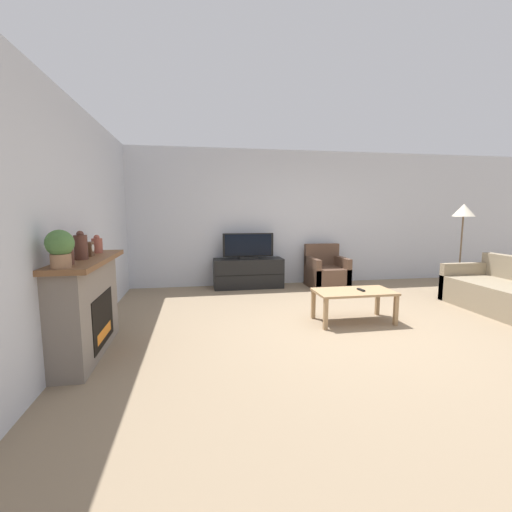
{
  "coord_description": "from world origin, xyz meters",
  "views": [
    {
      "loc": [
        -1.94,
        -3.97,
        1.49
      ],
      "look_at": [
        -1.11,
        0.83,
        0.85
      ],
      "focal_mm": 24.0,
      "sensor_mm": 36.0,
      "label": 1
    }
  ],
  "objects_px": {
    "fireplace": "(87,306)",
    "remote": "(361,290)",
    "armchair": "(326,273)",
    "coffee_table": "(354,295)",
    "floor_lamp": "(463,215)",
    "tv_stand": "(248,273)",
    "potted_plant": "(60,247)",
    "mantel_vase_left": "(69,253)",
    "mantel_vase_centre_left": "(81,246)",
    "mantel_vase_right": "(97,245)",
    "tv": "(248,247)",
    "mantel_clock": "(89,249)"
  },
  "relations": [
    {
      "from": "tv_stand",
      "to": "armchair",
      "type": "bearing_deg",
      "value": -7.64
    },
    {
      "from": "mantel_vase_left",
      "to": "coffee_table",
      "type": "height_order",
      "value": "mantel_vase_left"
    },
    {
      "from": "mantel_clock",
      "to": "floor_lamp",
      "type": "relative_size",
      "value": 0.09
    },
    {
      "from": "mantel_vase_centre_left",
      "to": "mantel_vase_left",
      "type": "bearing_deg",
      "value": -90.0
    },
    {
      "from": "coffee_table",
      "to": "floor_lamp",
      "type": "bearing_deg",
      "value": 23.71
    },
    {
      "from": "potted_plant",
      "to": "tv_stand",
      "type": "relative_size",
      "value": 0.24
    },
    {
      "from": "mantel_vase_right",
      "to": "tv_stand",
      "type": "xyz_separation_m",
      "value": [
        2.1,
        2.39,
        -0.82
      ]
    },
    {
      "from": "armchair",
      "to": "coffee_table",
      "type": "height_order",
      "value": "armchair"
    },
    {
      "from": "tv",
      "to": "armchair",
      "type": "height_order",
      "value": "tv"
    },
    {
      "from": "floor_lamp",
      "to": "mantel_vase_centre_left",
      "type": "bearing_deg",
      "value": -163.13
    },
    {
      "from": "mantel_vase_left",
      "to": "mantel_vase_right",
      "type": "relative_size",
      "value": 1.09
    },
    {
      "from": "potted_plant",
      "to": "mantel_vase_left",
      "type": "bearing_deg",
      "value": 90.0
    },
    {
      "from": "tv",
      "to": "remote",
      "type": "distance_m",
      "value": 2.64
    },
    {
      "from": "potted_plant",
      "to": "armchair",
      "type": "bearing_deg",
      "value": 41.89
    },
    {
      "from": "mantel_vase_centre_left",
      "to": "coffee_table",
      "type": "bearing_deg",
      "value": 11.0
    },
    {
      "from": "mantel_vase_right",
      "to": "mantel_vase_centre_left",
      "type": "bearing_deg",
      "value": -90.0
    },
    {
      "from": "tv_stand",
      "to": "coffee_table",
      "type": "height_order",
      "value": "tv_stand"
    },
    {
      "from": "tv",
      "to": "coffee_table",
      "type": "distance_m",
      "value": 2.6
    },
    {
      "from": "armchair",
      "to": "mantel_vase_right",
      "type": "bearing_deg",
      "value": -148.96
    },
    {
      "from": "tv",
      "to": "remote",
      "type": "xyz_separation_m",
      "value": [
        1.18,
        -2.33,
        -0.36
      ]
    },
    {
      "from": "potted_plant",
      "to": "floor_lamp",
      "type": "distance_m",
      "value": 6.18
    },
    {
      "from": "mantel_vase_centre_left",
      "to": "potted_plant",
      "type": "distance_m",
      "value": 0.52
    },
    {
      "from": "mantel_clock",
      "to": "potted_plant",
      "type": "height_order",
      "value": "potted_plant"
    },
    {
      "from": "fireplace",
      "to": "floor_lamp",
      "type": "height_order",
      "value": "floor_lamp"
    },
    {
      "from": "tv",
      "to": "mantel_vase_left",
      "type": "bearing_deg",
      "value": -122.75
    },
    {
      "from": "mantel_vase_left",
      "to": "mantel_vase_centre_left",
      "type": "distance_m",
      "value": 0.33
    },
    {
      "from": "mantel_vase_right",
      "to": "tv_stand",
      "type": "height_order",
      "value": "mantel_vase_right"
    },
    {
      "from": "armchair",
      "to": "coffee_table",
      "type": "distance_m",
      "value": 2.16
    },
    {
      "from": "armchair",
      "to": "potted_plant",
      "type": "bearing_deg",
      "value": -138.11
    },
    {
      "from": "tv",
      "to": "floor_lamp",
      "type": "bearing_deg",
      "value": -18.21
    },
    {
      "from": "fireplace",
      "to": "remote",
      "type": "bearing_deg",
      "value": 8.51
    },
    {
      "from": "mantel_vase_centre_left",
      "to": "remote",
      "type": "bearing_deg",
      "value": 10.44
    },
    {
      "from": "tv",
      "to": "armchair",
      "type": "relative_size",
      "value": 1.19
    },
    {
      "from": "mantel_vase_centre_left",
      "to": "tv",
      "type": "height_order",
      "value": "mantel_vase_centre_left"
    },
    {
      "from": "remote",
      "to": "armchair",
      "type": "bearing_deg",
      "value": 75.6
    },
    {
      "from": "remote",
      "to": "mantel_vase_right",
      "type": "bearing_deg",
      "value": 175.67
    },
    {
      "from": "remote",
      "to": "floor_lamp",
      "type": "height_order",
      "value": "floor_lamp"
    },
    {
      "from": "mantel_vase_right",
      "to": "mantel_clock",
      "type": "bearing_deg",
      "value": -89.85
    },
    {
      "from": "mantel_vase_right",
      "to": "potted_plant",
      "type": "xyz_separation_m",
      "value": [
        0.0,
        -1.07,
        0.08
      ]
    },
    {
      "from": "mantel_vase_left",
      "to": "mantel_vase_centre_left",
      "type": "bearing_deg",
      "value": 90.0
    },
    {
      "from": "mantel_vase_right",
      "to": "floor_lamp",
      "type": "xyz_separation_m",
      "value": [
        5.74,
        1.19,
        0.31
      ]
    },
    {
      "from": "fireplace",
      "to": "floor_lamp",
      "type": "xyz_separation_m",
      "value": [
        5.76,
        1.63,
        0.9
      ]
    },
    {
      "from": "mantel_vase_right",
      "to": "mantel_clock",
      "type": "distance_m",
      "value": 0.3
    },
    {
      "from": "potted_plant",
      "to": "armchair",
      "type": "relative_size",
      "value": 0.39
    },
    {
      "from": "floor_lamp",
      "to": "coffee_table",
      "type": "bearing_deg",
      "value": -156.29
    },
    {
      "from": "fireplace",
      "to": "remote",
      "type": "height_order",
      "value": "fireplace"
    },
    {
      "from": "armchair",
      "to": "floor_lamp",
      "type": "height_order",
      "value": "floor_lamp"
    },
    {
      "from": "mantel_vase_centre_left",
      "to": "mantel_vase_right",
      "type": "height_order",
      "value": "mantel_vase_centre_left"
    },
    {
      "from": "fireplace",
      "to": "mantel_vase_centre_left",
      "type": "bearing_deg",
      "value": -81.49
    },
    {
      "from": "armchair",
      "to": "fireplace",
      "type": "bearing_deg",
      "value": -144.23
    }
  ]
}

